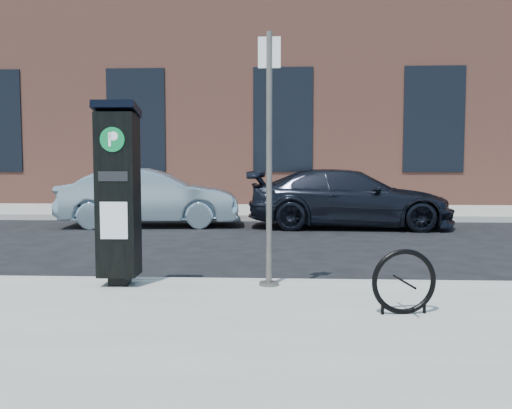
# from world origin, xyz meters

# --- Properties ---
(ground) EXTENTS (120.00, 120.00, 0.00)m
(ground) POSITION_xyz_m (0.00, 0.00, 0.00)
(ground) COLOR black
(ground) RESTS_ON ground
(sidewalk_far) EXTENTS (60.00, 12.00, 0.15)m
(sidewalk_far) POSITION_xyz_m (0.00, 14.00, 0.07)
(sidewalk_far) COLOR gray
(sidewalk_far) RESTS_ON ground
(curb_near) EXTENTS (60.00, 0.12, 0.16)m
(curb_near) POSITION_xyz_m (0.00, -0.02, 0.07)
(curb_near) COLOR #9E9B93
(curb_near) RESTS_ON ground
(curb_far) EXTENTS (60.00, 0.12, 0.16)m
(curb_far) POSITION_xyz_m (0.00, 8.02, 0.07)
(curb_far) COLOR #9E9B93
(curb_far) RESTS_ON ground
(building) EXTENTS (28.00, 10.05, 8.25)m
(building) POSITION_xyz_m (-0.00, 17.00, 4.15)
(building) COLOR brown
(building) RESTS_ON ground
(parking_kiosk) EXTENTS (0.49, 0.43, 2.07)m
(parking_kiosk) POSITION_xyz_m (-1.85, -0.35, 1.21)
(parking_kiosk) COLOR black
(parking_kiosk) RESTS_ON sidewalk_near
(sign_pole) EXTENTS (0.25, 0.23, 2.83)m
(sign_pole) POSITION_xyz_m (-0.15, -0.30, 1.55)
(sign_pole) COLOR #5A5450
(sign_pole) RESTS_ON sidewalk_near
(bike_rack) EXTENTS (0.61, 0.14, 0.61)m
(bike_rack) POSITION_xyz_m (1.12, -1.42, 0.45)
(bike_rack) COLOR black
(bike_rack) RESTS_ON sidewalk_near
(car_silver) EXTENTS (4.42, 1.92, 1.41)m
(car_silver) POSITION_xyz_m (-3.23, 6.70, 0.71)
(car_silver) COLOR #879FAD
(car_silver) RESTS_ON ground
(car_dark) EXTENTS (4.89, 2.14, 1.40)m
(car_dark) POSITION_xyz_m (1.60, 6.66, 0.70)
(car_dark) COLOR black
(car_dark) RESTS_ON ground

